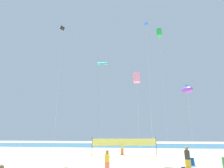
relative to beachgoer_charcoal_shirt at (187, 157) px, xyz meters
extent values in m
cube|color=teal|center=(-5.22, 33.63, -0.96)|extent=(120.00, 20.00, 0.01)
sphere|color=brown|center=(-9.00, -9.56, 0.57)|extent=(0.28, 0.28, 0.28)
cube|color=gold|center=(0.00, 0.00, -0.55)|extent=(0.39, 0.24, 0.82)
cylinder|color=#2D2D33|center=(0.00, 0.00, 0.20)|extent=(0.41, 0.41, 0.68)
sphere|color=#997051|center=(0.00, 0.00, 0.69)|extent=(0.30, 0.30, 0.30)
cube|color=#EA7260|center=(-6.01, 10.68, -0.54)|extent=(0.40, 0.24, 0.84)
cylinder|color=#99B28C|center=(-6.01, 10.68, 0.23)|extent=(0.42, 0.42, 0.70)
sphere|color=#997051|center=(-6.01, 10.68, 0.73)|extent=(0.31, 0.31, 0.31)
cube|color=#EA7260|center=(-6.21, -1.50, -0.60)|extent=(0.35, 0.21, 0.73)
cylinder|color=gold|center=(-6.21, -1.50, 0.06)|extent=(0.36, 0.36, 0.60)
sphere|color=#997051|center=(-6.21, -1.50, 0.50)|extent=(0.27, 0.27, 0.27)
cube|color=#1959B2|center=(0.38, 0.20, -0.65)|extent=(0.52, 0.48, 0.03)
cube|color=#1959B2|center=(0.38, 0.49, -0.37)|extent=(0.52, 0.23, 0.57)
cylinder|color=silver|center=(0.38, 0.05, -0.81)|extent=(0.03, 0.03, 0.32)
cylinder|color=silver|center=(0.38, 0.34, -0.81)|extent=(0.03, 0.03, 0.32)
cylinder|color=#4C4C51|center=(-9.69, 8.25, 0.23)|extent=(0.08, 0.08, 2.40)
cylinder|color=#4C4C51|center=(-1.40, 10.31, 0.23)|extent=(0.08, 0.08, 2.40)
cube|color=#EAE566|center=(-5.55, 9.28, 0.76)|extent=(8.29, 2.08, 0.90)
cube|color=navy|center=(-0.34, 0.24, -0.85)|extent=(0.30, 0.15, 0.24)
cylinder|color=silver|center=(0.68, 14.35, 9.24)|extent=(0.01, 0.01, 20.41)
cube|color=green|center=(0.68, 14.35, 19.44)|extent=(1.01, 1.01, 1.29)
cylinder|color=silver|center=(-3.71, 4.97, 3.67)|extent=(0.01, 0.01, 9.26)
cube|color=pink|center=(-3.71, 4.97, 8.30)|extent=(0.80, 0.80, 1.18)
cylinder|color=silver|center=(-15.02, 8.52, 8.48)|extent=(0.01, 0.01, 18.90)
pyramid|color=black|center=(-15.01, 8.56, 18.00)|extent=(0.77, 0.76, 0.49)
cylinder|color=silver|center=(1.97, 5.27, 2.87)|extent=(0.01, 0.01, 7.67)
ellipsoid|color=purple|center=(1.97, 5.27, 6.70)|extent=(1.29, 2.32, 1.04)
cube|color=#26BFCC|center=(1.97, 5.27, 7.02)|extent=(0.42, 0.06, 0.53)
cylinder|color=silver|center=(-2.38, 3.43, 6.74)|extent=(0.01, 0.01, 15.40)
pyramid|color=blue|center=(-2.39, 3.44, 14.49)|extent=(0.61, 0.61, 0.25)
cylinder|color=silver|center=(-10.26, 17.96, 7.21)|extent=(0.01, 0.01, 16.35)
cylinder|color=#26BFCC|center=(-10.26, 17.96, 15.39)|extent=(2.08, 0.50, 0.46)
sphere|color=orange|center=(-10.26, 17.96, 15.05)|extent=(0.28, 0.28, 0.28)
camera|label=1|loc=(-3.92, -16.46, 1.80)|focal=29.96mm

